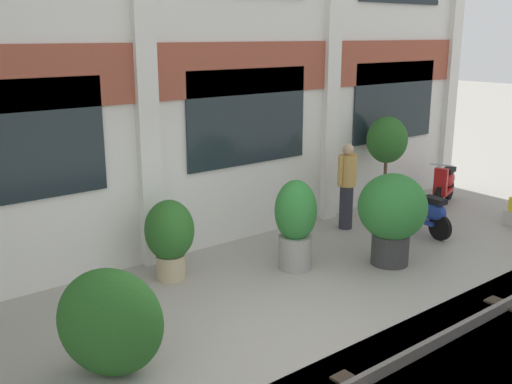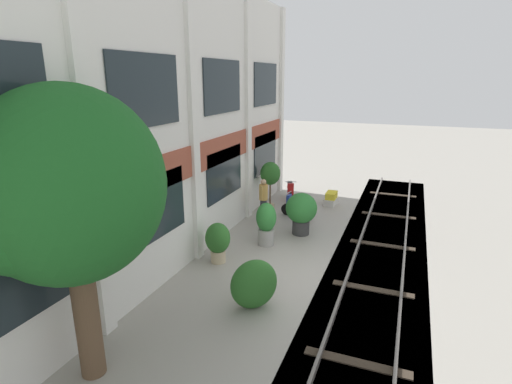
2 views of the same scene
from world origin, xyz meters
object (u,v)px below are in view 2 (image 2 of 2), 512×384
object	(u,v)px
potted_plant_terracotta_small	(270,175)
potted_plant_stone_basin	(218,240)
potted_plant_glazed_jar	(301,210)
topiary_hedge	(254,284)
potted_plant_ribbed_drum	(266,222)
scooter_second_parked	(299,207)
resident_by_doorway	(263,199)
broadleaf_tree	(70,192)
potted_plant_square_trough	(331,199)
scooter_near_curb	(290,190)

from	to	relation	value
potted_plant_terracotta_small	potted_plant_stone_basin	xyz separation A→B (m)	(-5.37, -0.21, -0.79)
potted_plant_glazed_jar	topiary_hedge	distance (m)	5.06
potted_plant_ribbed_drum	scooter_second_parked	size ratio (longest dim) A/B	1.06
potted_plant_terracotta_small	resident_by_doorway	bearing A→B (deg)	-171.12
broadleaf_tree	potted_plant_ribbed_drum	distance (m)	7.54
potted_plant_terracotta_small	potted_plant_glazed_jar	bearing A→B (deg)	-138.78
potted_plant_square_trough	scooter_second_parked	world-z (taller)	scooter_second_parked
scooter_near_curb	potted_plant_terracotta_small	bearing A→B (deg)	-32.74
potted_plant_ribbed_drum	resident_by_doorway	distance (m)	2.36
broadleaf_tree	potted_plant_square_trough	distance (m)	12.73
potted_plant_stone_basin	scooter_second_parked	distance (m)	4.98
potted_plant_glazed_jar	scooter_second_parked	world-z (taller)	potted_plant_glazed_jar
scooter_second_parked	topiary_hedge	xyz separation A→B (m)	(-6.75, -0.74, 0.19)
potted_plant_terracotta_small	scooter_near_curb	size ratio (longest dim) A/B	1.54
potted_plant_glazed_jar	potted_plant_square_trough	size ratio (longest dim) A/B	1.77
potted_plant_terracotta_small	scooter_near_curb	distance (m)	1.99
broadleaf_tree	scooter_second_parked	world-z (taller)	broadleaf_tree
broadleaf_tree	topiary_hedge	distance (m)	4.84
potted_plant_glazed_jar	topiary_hedge	world-z (taller)	potted_plant_glazed_jar
potted_plant_terracotta_small	potted_plant_square_trough	world-z (taller)	potted_plant_terracotta_small
broadleaf_tree	potted_plant_square_trough	size ratio (longest dim) A/B	6.30
scooter_second_parked	topiary_hedge	world-z (taller)	topiary_hedge
potted_plant_ribbed_drum	potted_plant_terracotta_small	bearing A→B (deg)	17.41
resident_by_doorway	topiary_hedge	distance (m)	6.19
topiary_hedge	scooter_second_parked	bearing A→B (deg)	6.24
potted_plant_terracotta_small	resident_by_doorway	size ratio (longest dim) A/B	1.23
potted_plant_terracotta_small	topiary_hedge	size ratio (longest dim) A/B	1.64
potted_plant_glazed_jar	potted_plant_ribbed_drum	bearing A→B (deg)	148.13
scooter_second_parked	resident_by_doorway	bearing A→B (deg)	43.66
broadleaf_tree	potted_plant_terracotta_small	distance (m)	10.73
scooter_second_parked	topiary_hedge	bearing A→B (deg)	103.73
potted_plant_terracotta_small	scooter_second_parked	bearing A→B (deg)	-110.96
broadleaf_tree	resident_by_doorway	world-z (taller)	broadleaf_tree
potted_plant_terracotta_small	potted_plant_square_trough	bearing A→B (deg)	-55.98
resident_by_doorway	broadleaf_tree	bearing A→B (deg)	-94.30
scooter_near_curb	topiary_hedge	size ratio (longest dim) A/B	1.06
scooter_second_parked	potted_plant_ribbed_drum	bearing A→B (deg)	92.05
potted_plant_ribbed_drum	scooter_second_parked	distance (m)	3.08
resident_by_doorway	potted_plant_ribbed_drum	bearing A→B (deg)	-71.13
scooter_second_parked	scooter_near_curb	bearing A→B (deg)	-57.45
broadleaf_tree	potted_plant_ribbed_drum	size ratio (longest dim) A/B	3.68
potted_plant_glazed_jar	potted_plant_square_trough	xyz separation A→B (m)	(3.81, -0.35, -0.62)
scooter_near_curb	potted_plant_square_trough	bearing A→B (deg)	68.78
potted_plant_square_trough	scooter_near_curb	xyz separation A→B (m)	(0.07, 1.92, 0.17)
potted_plant_stone_basin	resident_by_doorway	bearing A→B (deg)	-0.12
potted_plant_square_trough	scooter_second_parked	size ratio (longest dim) A/B	0.62
broadleaf_tree	resident_by_doorway	distance (m)	9.50
potted_plant_terracotta_small	topiary_hedge	bearing A→B (deg)	-163.53
scooter_near_curb	resident_by_doorway	xyz separation A→B (m)	(-3.05, 0.18, 0.46)
potted_plant_stone_basin	scooter_second_parked	world-z (taller)	potted_plant_stone_basin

